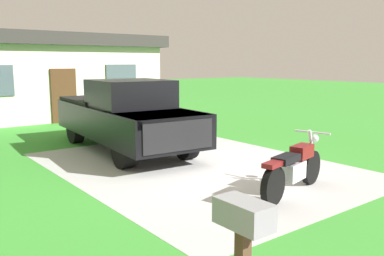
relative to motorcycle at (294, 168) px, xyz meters
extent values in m
plane|color=green|center=(-0.19, 2.60, -0.47)|extent=(80.00, 80.00, 0.00)
cube|color=#B6B6B6|center=(-0.19, 2.60, -0.47)|extent=(5.57, 7.38, 0.01)
cylinder|color=black|center=(0.74, 0.18, -0.14)|extent=(0.67, 0.27, 0.66)
cylinder|color=black|center=(-0.77, -0.19, -0.14)|extent=(0.67, 0.27, 0.66)
cube|color=silver|center=(-0.04, -0.01, -0.05)|extent=(0.61, 0.39, 0.32)
cube|color=maroon|center=(0.30, 0.07, 0.25)|extent=(0.57, 0.38, 0.24)
cube|color=black|center=(-0.33, -0.08, 0.23)|extent=(0.65, 0.41, 0.12)
cube|color=maroon|center=(-0.77, -0.19, 0.23)|extent=(0.51, 0.31, 0.08)
cylinder|color=silver|center=(0.74, 0.18, 0.23)|extent=(0.34, 0.14, 0.77)
cylinder|color=silver|center=(0.74, 0.18, 0.55)|extent=(0.20, 0.69, 0.04)
sphere|color=silver|center=(0.85, 0.21, 0.41)|extent=(0.16, 0.16, 0.16)
cylinder|color=black|center=(0.06, 3.32, -0.05)|extent=(0.36, 0.86, 0.84)
cylinder|color=black|center=(-1.58, 3.45, -0.05)|extent=(0.36, 0.86, 0.84)
cylinder|color=black|center=(0.33, 6.81, -0.05)|extent=(0.36, 0.86, 0.84)
cylinder|color=black|center=(-1.30, 6.94, -0.05)|extent=(0.36, 0.86, 0.84)
cube|color=black|center=(-0.62, 5.18, 0.33)|extent=(2.43, 5.74, 0.80)
cube|color=black|center=(-0.76, 3.34, 0.63)|extent=(2.04, 2.04, 0.20)
cube|color=black|center=(-0.65, 4.78, 1.08)|extent=(1.94, 2.04, 0.70)
cube|color=#3F4C56|center=(-0.71, 3.98, 0.98)|extent=(1.71, 0.29, 0.60)
cube|color=black|center=(-0.50, 6.73, 0.58)|extent=(2.08, 2.54, 0.50)
cube|color=black|center=(-0.84, 2.41, 0.33)|extent=(1.70, 0.23, 0.64)
cube|color=gray|center=(-3.58, -2.32, 0.68)|extent=(0.26, 0.48, 0.22)
cube|color=beige|center=(-0.04, 13.70, 1.03)|extent=(9.00, 5.00, 3.00)
cube|color=#383333|center=(-0.04, 13.70, 2.78)|extent=(9.60, 5.60, 0.50)
cube|color=#4C2D19|center=(-0.04, 11.17, 0.58)|extent=(1.00, 0.08, 2.10)
cube|color=#4C5966|center=(2.48, 11.17, 1.23)|extent=(1.40, 0.06, 1.10)
camera|label=1|loc=(-5.82, -4.55, 1.88)|focal=38.37mm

